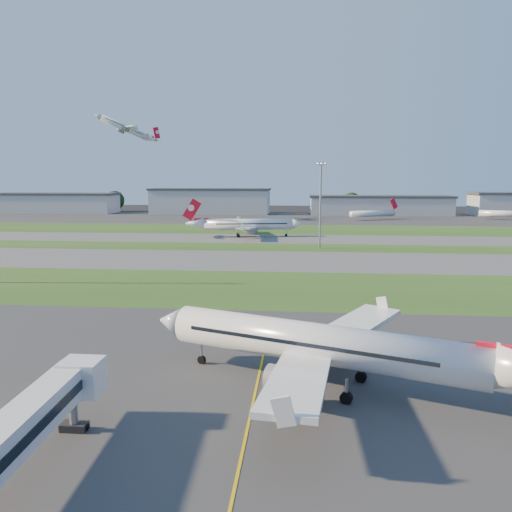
# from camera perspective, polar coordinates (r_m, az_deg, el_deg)

# --- Properties ---
(ground) EXTENTS (700.00, 700.00, 0.00)m
(ground) POSITION_cam_1_polar(r_m,az_deg,el_deg) (48.06, -6.81, -17.17)
(ground) COLOR black
(ground) RESTS_ON ground
(apron_near) EXTENTS (300.00, 70.00, 0.01)m
(apron_near) POSITION_cam_1_polar(r_m,az_deg,el_deg) (48.06, -6.81, -17.16)
(apron_near) COLOR #333335
(apron_near) RESTS_ON ground
(grass_strip_a) EXTENTS (300.00, 34.00, 0.01)m
(grass_strip_a) POSITION_cam_1_polar(r_m,az_deg,el_deg) (96.97, -0.46, -3.67)
(grass_strip_a) COLOR #294617
(grass_strip_a) RESTS_ON ground
(taxiway_a) EXTENTS (300.00, 32.00, 0.01)m
(taxiway_a) POSITION_cam_1_polar(r_m,az_deg,el_deg) (129.27, 0.97, -0.50)
(taxiway_a) COLOR #515154
(taxiway_a) RESTS_ON ground
(grass_strip_b) EXTENTS (300.00, 18.00, 0.01)m
(grass_strip_b) POSITION_cam_1_polar(r_m,az_deg,el_deg) (153.93, 1.65, 1.00)
(grass_strip_b) COLOR #294617
(grass_strip_b) RESTS_ON ground
(taxiway_b) EXTENTS (300.00, 26.00, 0.01)m
(taxiway_b) POSITION_cam_1_polar(r_m,az_deg,el_deg) (175.72, 2.09, 1.98)
(taxiway_b) COLOR #515154
(taxiway_b) RESTS_ON ground
(grass_strip_c) EXTENTS (300.00, 40.00, 0.01)m
(grass_strip_c) POSITION_cam_1_polar(r_m,az_deg,el_deg) (208.48, 2.58, 3.06)
(grass_strip_c) COLOR #294617
(grass_strip_c) RESTS_ON ground
(apron_far) EXTENTS (400.00, 80.00, 0.01)m
(apron_far) POSITION_cam_1_polar(r_m,az_deg,el_deg) (268.19, 3.16, 4.35)
(apron_far) COLOR #333335
(apron_far) RESTS_ON ground
(yellow_line) EXTENTS (0.25, 60.00, 0.02)m
(yellow_line) POSITION_cam_1_polar(r_m,az_deg,el_deg) (47.35, -0.59, -17.52)
(yellow_line) COLOR gold
(yellow_line) RESTS_ON ground
(airliner_parked) EXTENTS (38.24, 32.38, 12.51)m
(airliner_parked) POSITION_cam_1_polar(r_m,az_deg,el_deg) (51.52, 7.58, -10.07)
(airliner_parked) COLOR white
(airliner_parked) RESTS_ON ground
(airliner_taxiing) EXTENTS (39.66, 33.39, 12.44)m
(airliner_taxiing) POSITION_cam_1_polar(r_m,az_deg,el_deg) (181.76, -0.99, 3.60)
(airliner_taxiing) COLOR white
(airliner_taxiing) RESTS_ON ground
(airliner_departing) EXTENTS (27.06, 23.43, 9.77)m
(airliner_departing) POSITION_cam_1_polar(r_m,az_deg,el_deg) (268.12, -14.71, 13.97)
(airliner_departing) COLOR white
(mini_jet_near) EXTENTS (26.24, 14.70, 9.48)m
(mini_jet_near) POSITION_cam_1_polar(r_m,az_deg,el_deg) (263.27, 13.22, 4.76)
(mini_jet_near) COLOR white
(mini_jet_near) RESTS_ON ground
(mini_jet_far) EXTENTS (28.06, 9.84, 9.48)m
(mini_jet_far) POSITION_cam_1_polar(r_m,az_deg,el_deg) (285.65, 26.77, 4.35)
(mini_jet_far) COLOR white
(mini_jet_far) RESTS_ON ground
(light_mast_centre) EXTENTS (3.20, 0.70, 25.80)m
(light_mast_centre) POSITION_cam_1_polar(r_m,az_deg,el_deg) (150.44, 7.38, 6.42)
(light_mast_centre) COLOR gray
(light_mast_centre) RESTS_ON ground
(hangar_far_west) EXTENTS (91.80, 23.00, 12.20)m
(hangar_far_west) POSITION_cam_1_polar(r_m,az_deg,el_deg) (337.52, -23.13, 5.62)
(hangar_far_west) COLOR #A0A3A8
(hangar_far_west) RESTS_ON ground
(hangar_west) EXTENTS (71.40, 23.00, 15.20)m
(hangar_west) POSITION_cam_1_polar(r_m,az_deg,el_deg) (302.42, -5.22, 6.29)
(hangar_west) COLOR #A0A3A8
(hangar_west) RESTS_ON ground
(hangar_east) EXTENTS (81.60, 23.00, 11.20)m
(hangar_east) POSITION_cam_1_polar(r_m,az_deg,el_deg) (301.10, 13.95, 5.67)
(hangar_east) COLOR #A0A3A8
(hangar_east) RESTS_ON ground
(tree_west) EXTENTS (12.10, 12.10, 13.20)m
(tree_west) POSITION_cam_1_polar(r_m,az_deg,el_deg) (334.50, -15.84, 6.15)
(tree_west) COLOR black
(tree_west) RESTS_ON ground
(tree_mid_west) EXTENTS (9.90, 9.90, 10.80)m
(tree_mid_west) POSITION_cam_1_polar(r_m,az_deg,el_deg) (309.97, -0.27, 6.05)
(tree_mid_west) COLOR black
(tree_mid_west) RESTS_ON ground
(tree_mid_east) EXTENTS (11.55, 11.55, 12.60)m
(tree_mid_east) POSITION_cam_1_polar(r_m,az_deg,el_deg) (313.04, 10.84, 6.10)
(tree_mid_east) COLOR black
(tree_mid_east) RESTS_ON ground
(tree_east) EXTENTS (10.45, 10.45, 11.40)m
(tree_east) POSITION_cam_1_polar(r_m,az_deg,el_deg) (327.12, 24.12, 5.49)
(tree_east) COLOR black
(tree_east) RESTS_ON ground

